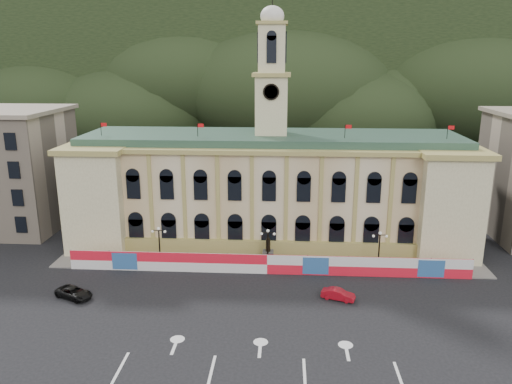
# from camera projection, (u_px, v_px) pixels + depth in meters

# --- Properties ---
(ground) EXTENTS (260.00, 260.00, 0.00)m
(ground) POSITION_uv_depth(u_px,v_px,m) (261.00, 339.00, 47.81)
(ground) COLOR black
(ground) RESTS_ON ground
(lane_markings) EXTENTS (26.00, 10.00, 0.02)m
(lane_markings) POSITION_uv_depth(u_px,v_px,m) (258.00, 371.00, 42.99)
(lane_markings) COLOR white
(lane_markings) RESTS_ON ground
(hill_ridge) EXTENTS (230.00, 80.00, 64.00)m
(hill_ridge) POSITION_uv_depth(u_px,v_px,m) (281.00, 78.00, 160.18)
(hill_ridge) COLOR black
(hill_ridge) RESTS_ON ground
(city_hall) EXTENTS (56.20, 17.60, 37.10)m
(city_hall) POSITION_uv_depth(u_px,v_px,m) (271.00, 187.00, 72.36)
(city_hall) COLOR beige
(city_hall) RESTS_ON ground
(hoarding_fence) EXTENTS (50.00, 0.44, 2.50)m
(hoarding_fence) POSITION_uv_depth(u_px,v_px,m) (268.00, 264.00, 61.99)
(hoarding_fence) COLOR red
(hoarding_fence) RESTS_ON ground
(pavement) EXTENTS (56.00, 5.50, 0.16)m
(pavement) POSITION_uv_depth(u_px,v_px,m) (268.00, 264.00, 64.88)
(pavement) COLOR slate
(pavement) RESTS_ON ground
(statue) EXTENTS (1.40, 1.40, 3.72)m
(statue) POSITION_uv_depth(u_px,v_px,m) (268.00, 255.00, 64.83)
(statue) COLOR #595651
(statue) RESTS_ON ground
(lamp_left) EXTENTS (1.96, 0.44, 5.15)m
(lamp_left) POSITION_uv_depth(u_px,v_px,m) (159.00, 242.00, 64.19)
(lamp_left) COLOR black
(lamp_left) RESTS_ON ground
(lamp_center) EXTENTS (1.96, 0.44, 5.15)m
(lamp_center) POSITION_uv_depth(u_px,v_px,m) (268.00, 245.00, 63.37)
(lamp_center) COLOR black
(lamp_center) RESTS_ON ground
(lamp_right) EXTENTS (1.96, 0.44, 5.15)m
(lamp_right) POSITION_uv_depth(u_px,v_px,m) (379.00, 247.00, 62.55)
(lamp_right) COLOR black
(lamp_right) RESTS_ON ground
(red_sedan) EXTENTS (3.52, 4.50, 1.23)m
(red_sedan) POSITION_uv_depth(u_px,v_px,m) (338.00, 294.00, 55.48)
(red_sedan) COLOR #9D0B17
(red_sedan) RESTS_ON ground
(black_suv) EXTENTS (5.41, 6.00, 1.24)m
(black_suv) POSITION_uv_depth(u_px,v_px,m) (74.00, 293.00, 55.86)
(black_suv) COLOR black
(black_suv) RESTS_ON ground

